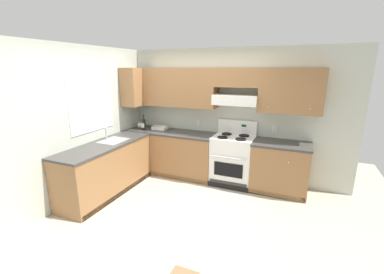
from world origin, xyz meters
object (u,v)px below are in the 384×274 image
(wine_bottle, at_px, (144,124))
(paper_towel_roll, at_px, (142,125))
(bowl, at_px, (160,128))
(stove, at_px, (232,160))

(wine_bottle, distance_m, paper_towel_roll, 0.21)
(bowl, bearing_deg, stove, -2.98)
(stove, height_order, wine_bottle, wine_bottle)
(stove, height_order, paper_towel_roll, stove)
(stove, distance_m, bowl, 1.69)
(paper_towel_roll, bearing_deg, wine_bottle, -41.86)
(stove, xyz_separation_m, paper_towel_roll, (-2.05, 0.03, 0.49))
(stove, bearing_deg, bowl, 177.02)
(stove, bearing_deg, wine_bottle, -176.94)
(wine_bottle, height_order, bowl, wine_bottle)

